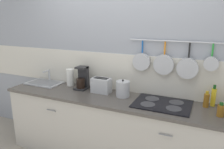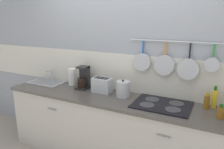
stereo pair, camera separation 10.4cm
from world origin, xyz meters
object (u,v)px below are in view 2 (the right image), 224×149
object	(u,v)px
paper_towel_roll	(72,77)
bottle_hot_sauce	(221,112)
coffee_maker	(83,79)
bottle_olive_oil	(207,102)
toaster	(102,85)
kettle	(123,89)
bottle_dish_soap	(214,98)

from	to	relation	value
paper_towel_roll	bottle_hot_sauce	xyz separation A→B (m)	(1.95, -0.23, -0.06)
coffee_maker	bottle_hot_sauce	world-z (taller)	coffee_maker
coffee_maker	bottle_hot_sauce	size ratio (longest dim) A/B	2.16
bottle_olive_oil	toaster	bearing A→B (deg)	-177.89
kettle	bottle_dish_soap	size ratio (longest dim) A/B	0.90
coffee_maker	kettle	xyz separation A→B (m)	(0.62, -0.05, -0.03)
coffee_maker	bottle_dish_soap	distance (m)	1.65
paper_towel_roll	bottle_dish_soap	xyz separation A→B (m)	(1.88, 0.03, -0.01)
bottle_olive_oil	bottle_dish_soap	world-z (taller)	bottle_dish_soap
coffee_maker	bottle_dish_soap	size ratio (longest dim) A/B	1.28
toaster	bottle_hot_sauce	xyz separation A→B (m)	(1.41, -0.15, -0.03)
coffee_maker	toaster	bearing A→B (deg)	-5.15
paper_towel_roll	kettle	size ratio (longest dim) A/B	1.10
bottle_dish_soap	bottle_hot_sauce	world-z (taller)	bottle_dish_soap
coffee_maker	bottle_dish_soap	xyz separation A→B (m)	(1.65, 0.09, -0.02)
bottle_dish_soap	bottle_hot_sauce	distance (m)	0.27
kettle	bottle_olive_oil	world-z (taller)	kettle
toaster	coffee_maker	bearing A→B (deg)	174.85
bottle_olive_oil	bottle_hot_sauce	distance (m)	0.24
kettle	bottle_dish_soap	world-z (taller)	bottle_dish_soap
kettle	bottle_hot_sauce	xyz separation A→B (m)	(1.10, -0.12, -0.03)
bottle_dish_soap	coffee_maker	bearing A→B (deg)	-176.97
paper_towel_roll	bottle_hot_sauce	world-z (taller)	paper_towel_roll
coffee_maker	toaster	distance (m)	0.31
toaster	kettle	bearing A→B (deg)	-4.48
paper_towel_roll	bottle_olive_oil	world-z (taller)	paper_towel_roll
bottle_olive_oil	paper_towel_roll	bearing A→B (deg)	178.81
paper_towel_roll	toaster	world-z (taller)	paper_towel_roll
toaster	bottle_hot_sauce	size ratio (longest dim) A/B	1.83
bottle_dish_soap	toaster	bearing A→B (deg)	-175.09
toaster	bottle_hot_sauce	distance (m)	1.42
coffee_maker	toaster	size ratio (longest dim) A/B	1.18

